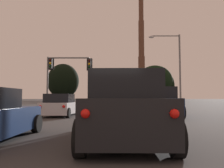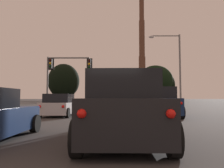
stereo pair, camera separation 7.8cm
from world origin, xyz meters
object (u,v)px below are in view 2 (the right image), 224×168
at_px(traffic_light_overhead_left, 63,69).
at_px(smokestack, 142,55).
at_px(suv_center_lane_second, 122,107).
at_px(street_lamp, 175,62).
at_px(hatchback_left_lane_front, 60,106).
at_px(suv_right_lane_front, 158,102).

relative_size(traffic_light_overhead_left, smokestack, 0.08).
relative_size(suv_center_lane_second, traffic_light_overhead_left, 0.93).
bearing_deg(street_lamp, traffic_light_overhead_left, -166.08).
bearing_deg(hatchback_left_lane_front, traffic_light_overhead_left, 104.06).
distance_m(hatchback_left_lane_front, street_lamp, 15.34).
bearing_deg(suv_right_lane_front, smokestack, 84.28).
bearing_deg(traffic_light_overhead_left, smokestack, 78.05).
bearing_deg(suv_right_lane_front, hatchback_left_lane_front, 179.24).
height_order(suv_right_lane_front, hatchback_left_lane_front, suv_right_lane_front).
xyz_separation_m(suv_right_lane_front, hatchback_left_lane_front, (-6.39, 0.21, -0.23)).
bearing_deg(suv_right_lane_front, street_lamp, 69.94).
bearing_deg(suv_center_lane_second, suv_right_lane_front, 72.28).
distance_m(traffic_light_overhead_left, street_lamp, 12.48).
bearing_deg(suv_center_lane_second, hatchback_left_lane_front, 115.56).
height_order(suv_center_lane_second, traffic_light_overhead_left, traffic_light_overhead_left).
bearing_deg(hatchback_left_lane_front, suv_center_lane_second, -63.43).
distance_m(suv_right_lane_front, smokestack, 107.98).
bearing_deg(smokestack, suv_right_lane_front, -96.84).
xyz_separation_m(suv_right_lane_front, smokestack, (12.53, 104.49, 24.19)).
xyz_separation_m(traffic_light_overhead_left, street_lamp, (12.06, 2.99, 1.20)).
bearing_deg(hatchback_left_lane_front, smokestack, 81.31).
xyz_separation_m(suv_right_lane_front, suv_center_lane_second, (-2.61, -7.90, 0.00)).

